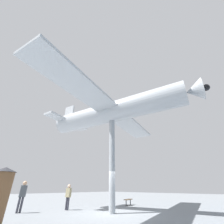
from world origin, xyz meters
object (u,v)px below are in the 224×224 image
Objects in this scene: visitor_person at (68,195)px; support_pylon_central at (112,161)px; suspended_airplane at (114,111)px; plaza_bench at (128,200)px; visitor_second at (23,194)px.

support_pylon_central is at bearing 5.41° from visitor_person.
suspended_airplane is at bearing 103.40° from support_pylon_central.
plaza_bench is (-4.67, -2.30, -2.75)m from support_pylon_central.
support_pylon_central is 4.33m from visitor_person.
support_pylon_central is 6.44m from visitor_second.
support_pylon_central is at bearing -36.42° from visitor_second.
visitor_person is at bearing -6.77° from visitor_second.
visitor_person is 0.90× the size of visitor_second.
support_pylon_central is at bearing -90.00° from suspended_airplane.
support_pylon_central is 0.41× the size of suspended_airplane.
suspended_airplane is 8.61m from plaza_bench.
visitor_person is at bearing -12.34° from plaza_bench.
visitor_second is 1.27× the size of plaza_bench.
support_pylon_central is 3.72× the size of visitor_person.
suspended_airplane is at bearing 28.11° from plaza_bench.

